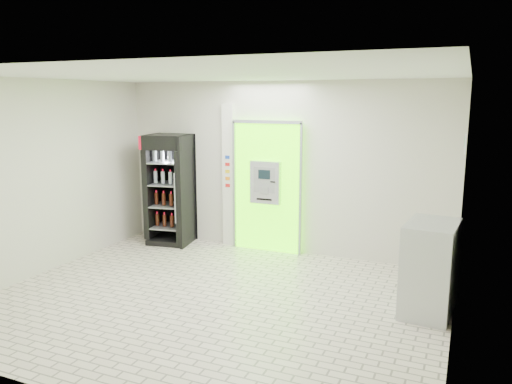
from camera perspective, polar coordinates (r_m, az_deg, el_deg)
The scene contains 7 objects.
ground at distance 6.97m, azimuth -4.77°, elevation -12.21°, with size 6.00×6.00×0.00m, color beige.
room_shell at distance 6.48m, azimuth -5.03°, elevation 2.96°, with size 6.00×6.00×6.00m.
atm_assembly at distance 8.83m, azimuth 1.33°, elevation 0.69°, with size 1.30×0.24×2.33m.
pillar at distance 9.15m, azimuth -3.12°, elevation 1.86°, with size 0.22×0.11×2.60m.
beverage_cooler at distance 9.49m, azimuth -9.72°, elevation 0.08°, with size 0.87×0.82×2.05m.
steel_cabinet at distance 6.74m, azimuth 19.25°, elevation -8.23°, with size 0.68×0.94×1.19m.
exit_sign at distance 7.07m, azimuth 22.81°, elevation 5.11°, with size 0.02×0.22×0.26m.
Camera 1 is at (3.05, -5.65, 2.72)m, focal length 35.00 mm.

